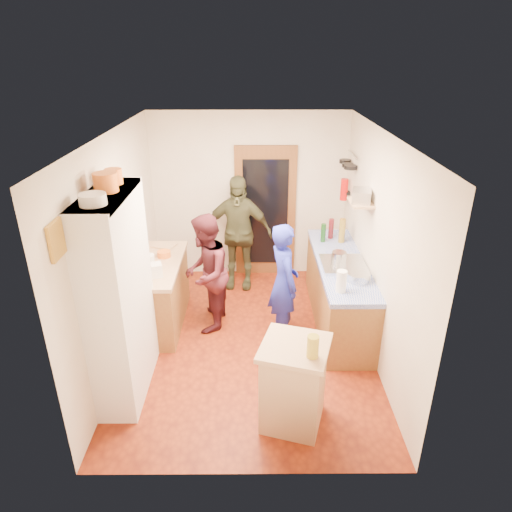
{
  "coord_description": "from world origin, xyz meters",
  "views": [
    {
      "loc": [
        0.06,
        -4.85,
        3.42
      ],
      "look_at": [
        0.09,
        0.15,
        1.13
      ],
      "focal_mm": 32.0,
      "sensor_mm": 36.0,
      "label": 1
    }
  ],
  "objects_px": {
    "person_left": "(209,272)",
    "person_hob": "(287,283)",
    "right_counter_base": "(338,293)",
    "island_base": "(293,386)",
    "hutch_body": "(120,298)",
    "person_back": "(238,233)"
  },
  "relations": [
    {
      "from": "person_left",
      "to": "person_hob",
      "type": "bearing_deg",
      "value": 80.6
    },
    {
      "from": "right_counter_base",
      "to": "island_base",
      "type": "bearing_deg",
      "value": -112.03
    },
    {
      "from": "person_hob",
      "to": "hutch_body",
      "type": "bearing_deg",
      "value": 101.64
    },
    {
      "from": "person_hob",
      "to": "right_counter_base",
      "type": "bearing_deg",
      "value": -79.48
    },
    {
      "from": "right_counter_base",
      "to": "island_base",
      "type": "xyz_separation_m",
      "value": [
        -0.75,
        -1.86,
        0.01
      ]
    },
    {
      "from": "island_base",
      "to": "person_back",
      "type": "height_order",
      "value": "person_back"
    },
    {
      "from": "hutch_body",
      "to": "island_base",
      "type": "bearing_deg",
      "value": -17.8
    },
    {
      "from": "island_base",
      "to": "person_left",
      "type": "xyz_separation_m",
      "value": [
        -0.96,
        1.76,
        0.35
      ]
    },
    {
      "from": "hutch_body",
      "to": "island_base",
      "type": "distance_m",
      "value": 1.95
    },
    {
      "from": "person_left",
      "to": "right_counter_base",
      "type": "bearing_deg",
      "value": 99.0
    },
    {
      "from": "island_base",
      "to": "person_back",
      "type": "relative_size",
      "value": 0.49
    },
    {
      "from": "hutch_body",
      "to": "person_back",
      "type": "xyz_separation_m",
      "value": [
        1.14,
        2.33,
        -0.22
      ]
    },
    {
      "from": "person_back",
      "to": "right_counter_base",
      "type": "bearing_deg",
      "value": -30.4
    },
    {
      "from": "hutch_body",
      "to": "person_left",
      "type": "xyz_separation_m",
      "value": [
        0.78,
        1.2,
        -0.32
      ]
    },
    {
      "from": "right_counter_base",
      "to": "island_base",
      "type": "relative_size",
      "value": 2.56
    },
    {
      "from": "right_counter_base",
      "to": "person_hob",
      "type": "bearing_deg",
      "value": -153.32
    },
    {
      "from": "hutch_body",
      "to": "person_hob",
      "type": "distance_m",
      "value": 2.03
    },
    {
      "from": "person_back",
      "to": "island_base",
      "type": "bearing_deg",
      "value": -71.49
    },
    {
      "from": "hutch_body",
      "to": "island_base",
      "type": "xyz_separation_m",
      "value": [
        1.75,
        -0.56,
        -0.67
      ]
    },
    {
      "from": "island_base",
      "to": "person_back",
      "type": "distance_m",
      "value": 2.99
    },
    {
      "from": "person_left",
      "to": "person_back",
      "type": "bearing_deg",
      "value": 168.29
    },
    {
      "from": "hutch_body",
      "to": "right_counter_base",
      "type": "height_order",
      "value": "hutch_body"
    }
  ]
}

